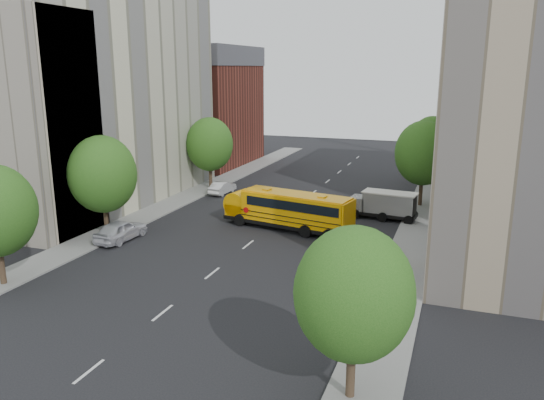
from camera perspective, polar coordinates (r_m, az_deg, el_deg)
The scene contains 21 objects.
ground at distance 41.25m, azimuth -1.52°, elevation -3.98°, with size 120.00×120.00×0.00m, color black.
sidewalk_left at distance 50.54m, azimuth -11.63°, elevation -0.80°, with size 3.00×80.00×0.12m, color slate.
sidewalk_right at distance 43.48m, azimuth 15.26°, elevation -3.45°, with size 3.00×80.00×0.12m, color slate.
lane_markings at distance 50.31m, azimuth 2.65°, elevation -0.65°, with size 0.15×64.00×0.01m, color silver.
building_left_cream at distance 53.51m, azimuth -17.65°, elevation 10.45°, with size 10.00×26.00×20.00m, color beige.
building_left_redbrick at distance 72.44m, azimuth -6.77°, elevation 9.00°, with size 10.00×15.00×13.00m, color maroon.
building_left_near at distance 45.74m, azimuth -25.52°, elevation 7.35°, with size 10.00×7.00×17.00m, color #C5B599.
building_right_near at distance 32.46m, azimuth 26.22°, elevation 5.06°, with size 10.00×7.00×17.00m, color tan.
building_right_far at distance 56.72m, azimuth 23.86°, elevation 9.07°, with size 10.00×22.00×18.00m, color #C5B599.
building_right_sidewall at distance 45.77m, azimuth 24.65°, elevation 8.07°, with size 10.10×0.30×18.00m, color brown.
street_tree_1 at distance 41.98m, azimuth -17.77°, elevation 2.65°, with size 5.12×5.12×7.90m.
street_tree_2 at distance 57.07m, azimuth -6.72°, elevation 5.96°, with size 4.99×4.99×7.71m.
street_tree_3 at distance 20.55m, azimuth 8.80°, elevation -9.99°, with size 4.61×4.61×7.11m.
street_tree_4 at distance 51.17m, azimuth 15.97°, elevation 4.87°, with size 5.25×5.25×8.10m.
street_tree_5 at distance 63.09m, azimuth 16.80°, elevation 6.12°, with size 4.86×4.86×7.51m.
school_bus at distance 42.74m, azimuth 1.63°, elevation -0.89°, with size 11.37×4.54×3.13m.
safari_truck at distance 46.80m, azimuth 11.97°, elevation -0.47°, with size 5.83×2.66×2.41m.
parked_car_0 at distance 41.79m, azimuth -15.95°, elevation -3.14°, with size 1.89×4.70×1.60m, color silver.
parked_car_1 at distance 55.33m, azimuth -5.37°, elevation 1.34°, with size 1.36×3.91×1.29m, color silver.
parked_car_3 at distance 34.66m, azimuth 9.45°, elevation -6.39°, with size 2.17×5.33×1.55m, color maroon.
parked_car_4 at distance 48.61m, azimuth 13.65°, elevation -0.74°, with size 1.62×4.04×1.38m, color #3A3863.
Camera 1 is at (14.43, -36.48, 12.77)m, focal length 35.00 mm.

